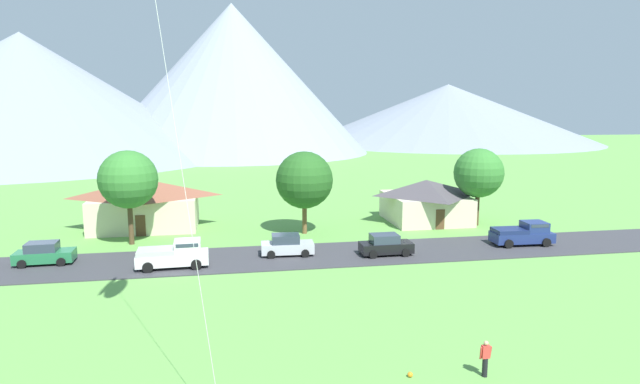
{
  "coord_description": "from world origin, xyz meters",
  "views": [
    {
      "loc": [
        -3.54,
        -9.67,
        11.81
      ],
      "look_at": [
        1.58,
        19.38,
        7.09
      ],
      "focal_mm": 29.6,
      "sensor_mm": 36.0,
      "label": 1
    }
  ],
  "objects": [
    {
      "name": "road_strip",
      "position": [
        0.0,
        31.01,
        0.04
      ],
      "size": [
        160.0,
        7.22,
        0.08
      ],
      "primitive_type": "cube",
      "color": "#38383D",
      "rests_on": "ground"
    },
    {
      "name": "parked_car_silver_mid_east",
      "position": [
        0.99,
        31.41,
        0.87
      ],
      "size": [
        4.28,
        2.24,
        1.68
      ],
      "color": "#B7BCC1",
      "rests_on": "road_strip"
    },
    {
      "name": "soccer_ball",
      "position": [
        4.18,
        11.1,
        0.12
      ],
      "size": [
        0.24,
        0.24,
        0.24
      ],
      "primitive_type": "sphere",
      "color": "orange",
      "rests_on": "ground"
    },
    {
      "name": "tree_left_of_center",
      "position": [
        3.51,
        38.77,
        5.12
      ],
      "size": [
        5.39,
        5.39,
        7.83
      ],
      "color": "brown",
      "rests_on": "ground"
    },
    {
      "name": "watcher_person",
      "position": [
        7.47,
        10.59,
        0.88
      ],
      "size": [
        0.56,
        0.24,
        1.68
      ],
      "color": "black",
      "rests_on": "ground"
    },
    {
      "name": "tree_near_left",
      "position": [
        21.22,
        39.2,
        5.35
      ],
      "size": [
        4.94,
        4.94,
        7.84
      ],
      "color": "#4C3823",
      "rests_on": "ground"
    },
    {
      "name": "pickup_truck_navy_east_side",
      "position": [
        21.57,
        31.1,
        1.06
      ],
      "size": [
        5.28,
        2.5,
        1.99
      ],
      "color": "navy",
      "rests_on": "road_strip"
    },
    {
      "name": "parked_car_green_mid_west",
      "position": [
        -17.47,
        32.14,
        0.87
      ],
      "size": [
        4.26,
        2.2,
        1.68
      ],
      "color": "#237042",
      "rests_on": "road_strip"
    },
    {
      "name": "tree_center",
      "position": [
        -12.0,
        37.41,
        5.71
      ],
      "size": [
        5.02,
        5.02,
        8.25
      ],
      "color": "#4C3823",
      "rests_on": "ground"
    },
    {
      "name": "mountain_west_ridge",
      "position": [
        -49.16,
        123.15,
        14.4
      ],
      "size": [
        92.18,
        92.18,
        28.8
      ],
      "primitive_type": "cone",
      "color": "gray",
      "rests_on": "ground"
    },
    {
      "name": "pickup_truck_white_west_side",
      "position": [
        -7.61,
        29.59,
        1.06
      ],
      "size": [
        5.28,
        2.49,
        1.99
      ],
      "color": "white",
      "rests_on": "road_strip"
    },
    {
      "name": "house_left_center",
      "position": [
        16.84,
        42.03,
        2.28
      ],
      "size": [
        8.37,
        8.52,
        4.39
      ],
      "color": "beige",
      "rests_on": "ground"
    },
    {
      "name": "parked_car_black_west_end",
      "position": [
        8.85,
        30.1,
        0.87
      ],
      "size": [
        4.22,
        2.12,
        1.68
      ],
      "color": "black",
      "rests_on": "road_strip"
    },
    {
      "name": "mountain_east_ridge",
      "position": [
        -1.54,
        134.08,
        19.31
      ],
      "size": [
        71.16,
        71.16,
        38.62
      ],
      "primitive_type": "cone",
      "color": "gray",
      "rests_on": "ground"
    },
    {
      "name": "house_leftmost",
      "position": [
        -11.66,
        43.51,
        2.56
      ],
      "size": [
        10.73,
        6.98,
        4.94
      ],
      "color": "beige",
      "rests_on": "ground"
    },
    {
      "name": "mountain_central_ridge",
      "position": [
        71.92,
        164.31,
        9.92
      ],
      "size": [
        100.02,
        100.02,
        19.84
      ],
      "primitive_type": "cone",
      "color": "gray",
      "rests_on": "ground"
    }
  ]
}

